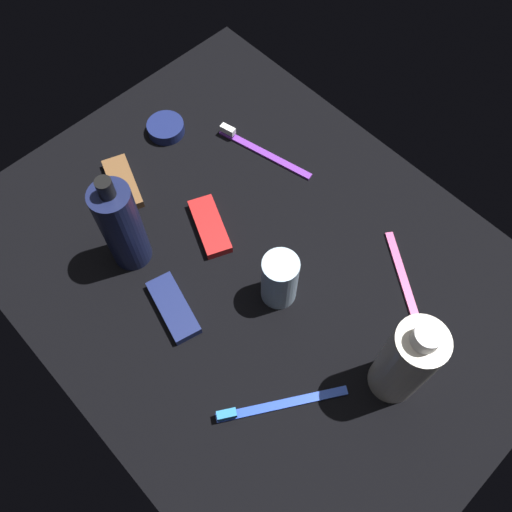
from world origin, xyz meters
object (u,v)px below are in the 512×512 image
(toothbrush_purple, at_px, (259,149))
(toothbrush_pink, at_px, (408,291))
(lotion_bottle, at_px, (122,226))
(bodywash_bottle, at_px, (406,362))
(cream_tin_left, at_px, (166,128))
(snack_bar_red, at_px, (210,226))
(snack_bar_navy, at_px, (173,308))
(toothbrush_blue, at_px, (274,405))
(deodorant_stick, at_px, (280,279))
(snack_bar_brown, at_px, (123,184))

(toothbrush_purple, height_order, toothbrush_pink, same)
(toothbrush_purple, bearing_deg, lotion_bottle, 92.01)
(bodywash_bottle, relative_size, cream_tin_left, 2.96)
(toothbrush_pink, xyz_separation_m, snack_bar_red, (0.28, 0.14, 0.00))
(toothbrush_purple, relative_size, cream_tin_left, 2.80)
(lotion_bottle, bearing_deg, snack_bar_navy, 173.34)
(toothbrush_purple, distance_m, toothbrush_blue, 0.43)
(deodorant_stick, distance_m, snack_bar_brown, 0.32)
(deodorant_stick, xyz_separation_m, toothbrush_blue, (-0.11, 0.12, -0.04))
(deodorant_stick, distance_m, cream_tin_left, 0.36)
(toothbrush_blue, relative_size, snack_bar_navy, 1.54)
(snack_bar_brown, bearing_deg, bodywash_bottle, -151.67)
(bodywash_bottle, bearing_deg, lotion_bottle, 18.79)
(snack_bar_navy, distance_m, snack_bar_red, 0.14)
(bodywash_bottle, xyz_separation_m, toothbrush_pink, (0.07, -0.12, -0.08))
(toothbrush_blue, bearing_deg, snack_bar_navy, 2.33)
(bodywash_bottle, bearing_deg, toothbrush_purple, -19.01)
(toothbrush_pink, bearing_deg, toothbrush_purple, -3.72)
(toothbrush_pink, bearing_deg, snack_bar_brown, 23.14)
(toothbrush_blue, relative_size, snack_bar_red, 1.54)
(toothbrush_blue, distance_m, snack_bar_navy, 0.20)
(toothbrush_purple, bearing_deg, snack_bar_brown, 64.28)
(lotion_bottle, relative_size, toothbrush_blue, 1.19)
(lotion_bottle, bearing_deg, cream_tin_left, -51.28)
(toothbrush_blue, xyz_separation_m, snack_bar_brown, (0.42, -0.07, 0.00))
(bodywash_bottle, height_order, toothbrush_purple, bodywash_bottle)
(snack_bar_navy, bearing_deg, snack_bar_red, -48.70)
(lotion_bottle, height_order, toothbrush_purple, lotion_bottle)
(bodywash_bottle, xyz_separation_m, toothbrush_purple, (0.41, -0.14, -0.08))
(snack_bar_navy, height_order, cream_tin_left, cream_tin_left)
(snack_bar_brown, bearing_deg, toothbrush_blue, -168.94)
(snack_bar_red, relative_size, cream_tin_left, 1.64)
(toothbrush_pink, bearing_deg, cream_tin_left, 7.63)
(toothbrush_pink, distance_m, cream_tin_left, 0.49)
(toothbrush_pink, bearing_deg, snack_bar_red, 26.21)
(snack_bar_navy, bearing_deg, toothbrush_purple, -52.94)
(bodywash_bottle, height_order, snack_bar_red, bodywash_bottle)
(toothbrush_purple, distance_m, cream_tin_left, 0.17)
(bodywash_bottle, bearing_deg, snack_bar_brown, 7.83)
(lotion_bottle, xyz_separation_m, snack_bar_brown, (0.11, -0.07, -0.08))
(lotion_bottle, relative_size, snack_bar_brown, 1.83)
(toothbrush_blue, relative_size, snack_bar_brown, 1.54)
(toothbrush_blue, distance_m, snack_bar_red, 0.29)
(bodywash_bottle, distance_m, cream_tin_left, 0.56)
(bodywash_bottle, xyz_separation_m, snack_bar_red, (0.35, 0.02, -0.08))
(toothbrush_blue, bearing_deg, cream_tin_left, -22.69)
(bodywash_bottle, distance_m, toothbrush_pink, 0.16)
(bodywash_bottle, relative_size, toothbrush_blue, 1.18)
(toothbrush_pink, xyz_separation_m, snack_bar_brown, (0.44, 0.19, 0.00))
(deodorant_stick, relative_size, toothbrush_blue, 0.60)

